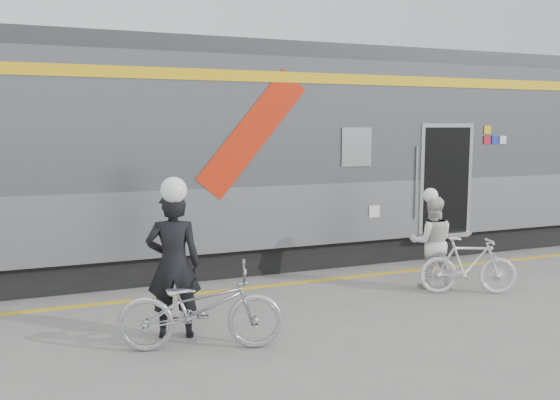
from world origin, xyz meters
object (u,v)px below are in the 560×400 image
bicycle_left (201,308)px  bicycle_right (468,266)px  man (174,264)px  woman (432,242)px

bicycle_left → bicycle_right: bearing=-64.5°
man → bicycle_right: (4.67, 0.17, -0.47)m
bicycle_right → bicycle_left: bearing=123.3°
bicycle_left → bicycle_right: (4.47, 0.72, -0.05)m
woman → bicycle_right: bearing=142.8°
man → woman: size_ratio=1.23×
woman → bicycle_right: (0.30, -0.55, -0.29)m
man → bicycle_right: bearing=-161.6°
bicycle_left → bicycle_right: bicycle_left is taller
man → woman: (4.37, 0.72, -0.17)m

